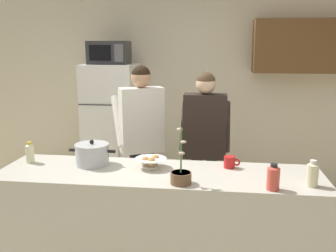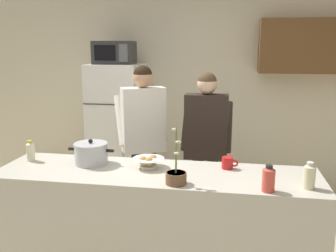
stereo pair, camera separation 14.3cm
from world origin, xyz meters
The scene contains 13 objects.
back_wall_unit centered at (0.23, 2.27, 1.38)m, with size 6.00×0.48×2.60m.
kitchen_island centered at (0.00, 0.00, 0.46)m, with size 2.52×0.68×0.92m, color beige.
refrigerator centered at (-0.90, 1.85, 0.83)m, with size 0.64×0.68×1.66m.
microwave centered at (-0.90, 1.83, 1.80)m, with size 0.48×0.37×0.28m.
person_near_pot centered at (-0.32, 0.91, 1.06)m, with size 0.63×0.58×1.70m.
person_by_sink centered at (0.32, 0.87, 1.02)m, with size 0.50×0.41×1.64m.
cooking_pot centered at (-0.57, 0.11, 1.01)m, with size 0.39×0.28×0.21m.
coffee_mug centered at (0.55, 0.18, 0.97)m, with size 0.13×0.09×0.10m.
bread_bowl centered at (-0.08, 0.09, 0.97)m, with size 0.26×0.26×0.10m.
bottle_near_edge centered at (0.83, -0.26, 1.01)m, with size 0.09×0.09×0.19m.
bottle_mid_counter centered at (1.10, -0.16, 1.01)m, with size 0.08×0.08×0.19m.
bottle_far_corner centered at (-1.11, 0.10, 1.01)m, with size 0.07×0.07×0.18m.
potted_orchid centered at (0.19, -0.23, 0.98)m, with size 0.15×0.15×0.41m.
Camera 1 is at (0.43, -2.75, 1.88)m, focal length 40.23 mm.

